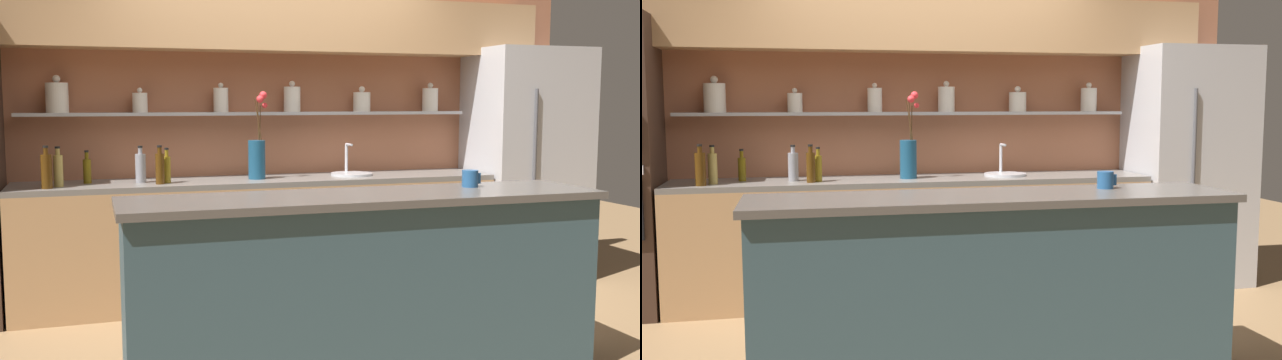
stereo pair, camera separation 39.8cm
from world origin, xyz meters
TOP-DOWN VIEW (x-y plane):
  - ground_plane at (0.00, 0.00)m, footprint 12.00×12.00m
  - back_wall_unit at (-0.00, 1.53)m, footprint 5.20×0.44m
  - back_counter_unit at (-0.13, 1.24)m, footprint 3.62×0.62m
  - island_counter at (0.00, -0.57)m, footprint 2.56×0.61m
  - refrigerator at (2.15, 1.20)m, footprint 0.90×0.73m
  - flower_vase at (-0.18, 1.21)m, footprint 0.15×0.16m
  - sink_fixture at (0.59, 1.25)m, footprint 0.33×0.33m
  - bottle_spirit_0 at (-1.59, 1.15)m, footprint 0.06×0.06m
  - bottle_oil_1 at (-1.40, 1.30)m, footprint 0.06×0.06m
  - bottle_spirit_2 at (-1.66, 1.06)m, footprint 0.07×0.07m
  - bottle_oil_3 at (-0.86, 1.15)m, footprint 0.05×0.05m
  - bottle_spirit_4 at (-0.91, 1.09)m, footprint 0.06×0.06m
  - bottle_spirit_5 at (-1.03, 1.23)m, footprint 0.07×0.07m
  - coffee_mug at (0.67, -0.46)m, footprint 0.11×0.09m

SIDE VIEW (x-z plane):
  - ground_plane at x=0.00m, z-range 0.00..0.00m
  - back_counter_unit at x=-0.13m, z-range 0.00..0.92m
  - island_counter at x=0.00m, z-range 0.00..1.02m
  - sink_fixture at x=0.59m, z-range 0.82..1.07m
  - refrigerator at x=2.15m, z-range 0.00..1.94m
  - bottle_oil_1 at x=-1.40m, z-range 0.90..1.13m
  - bottle_oil_3 at x=-0.86m, z-range 0.90..1.15m
  - bottle_spirit_5 at x=-1.03m, z-range 0.90..1.16m
  - bottle_spirit_4 at x=-0.91m, z-range 0.90..1.17m
  - bottle_spirit_0 at x=-1.59m, z-range 0.90..1.18m
  - bottle_spirit_2 at x=-1.66m, z-range 0.90..1.19m
  - coffee_mug at x=0.67m, z-range 1.02..1.12m
  - flower_vase at x=-0.18m, z-range 0.78..1.43m
  - back_wall_unit at x=0.00m, z-range 0.25..2.85m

